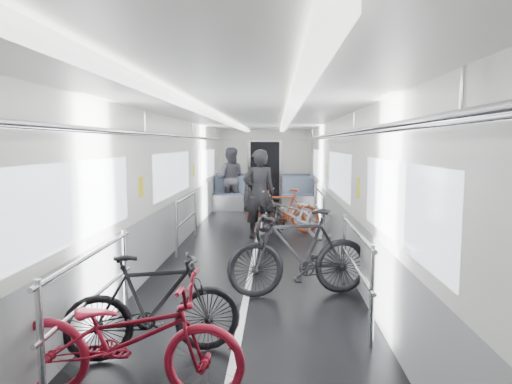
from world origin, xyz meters
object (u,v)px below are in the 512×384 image
bike_left_mid (154,305)px  bike_right_mid (291,214)px  bike_right_far (283,210)px  person_seated (230,179)px  bike_aisle (273,217)px  bike_right_near (299,253)px  person_standing (259,194)px  bike_left_near (126,338)px

bike_left_mid → bike_right_mid: size_ratio=0.84×
bike_left_mid → bike_right_far: size_ratio=0.99×
person_seated → bike_aisle: bearing=111.1°
bike_right_near → bike_right_mid: bearing=168.0°
bike_right_far → person_standing: 0.90m
bike_right_far → bike_aisle: size_ratio=0.92×
bike_right_mid → bike_right_far: (-0.17, 0.60, -0.02)m
bike_aisle → bike_right_near: bearing=-66.1°
bike_right_near → bike_aisle: 3.50m
bike_right_mid → person_seated: (-1.67, 4.06, 0.42)m
bike_right_mid → person_standing: (-0.67, -0.02, 0.42)m
bike_aisle → person_seated: (-1.29, 4.18, 0.46)m
bike_left_near → person_seated: (-0.23, 10.10, 0.44)m
bike_left_near → bike_right_near: 2.83m
person_seated → bike_right_far: bearing=117.4°
bike_right_near → bike_aisle: bike_right_near is taller
bike_right_near → person_seated: person_seated is taller
bike_left_mid → person_standing: 5.40m
bike_right_mid → bike_left_mid: bearing=4.4°
person_standing → bike_left_near: bearing=71.9°
bike_left_mid → bike_right_near: size_ratio=0.86×
bike_aisle → person_standing: (-0.28, 0.10, 0.46)m
bike_left_near → bike_right_near: (1.42, 2.44, 0.08)m
person_standing → bike_aisle: bearing=149.8°
bike_right_near → bike_left_near: bearing=-42.0°
bike_left_near → bike_left_mid: bike_left_mid is taller
bike_right_mid → person_seated: size_ratio=1.04×
bike_aisle → person_standing: size_ratio=0.95×
bike_left_mid → person_standing: bearing=-24.4°
bike_left_near → bike_aisle: bike_left_near is taller
bike_left_near → person_seated: 10.11m
bike_right_mid → person_seated: bearing=-138.4°
bike_aisle → person_seated: person_seated is taller
bike_left_mid → person_standing: person_standing is taller
bike_left_near → person_seated: person_seated is taller
bike_left_near → person_standing: 6.09m
bike_left_near → bike_right_far: size_ratio=1.13×
bike_right_far → bike_left_near: bearing=-4.6°
bike_aisle → bike_right_mid: bearing=34.9°
bike_right_near → person_standing: (-0.65, 3.58, 0.36)m
bike_aisle → person_standing: 0.55m
person_standing → bike_right_near: bearing=89.5°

